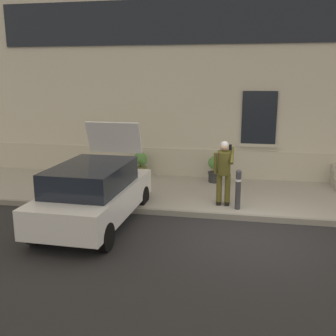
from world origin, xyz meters
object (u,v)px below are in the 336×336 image
object	(u,v)px
bollard_far_left	(84,180)
planter_charcoal	(215,168)
person_on_phone	(224,169)
bollard_near_person	(238,188)
planter_olive	(141,164)
hatchback_car_white	(94,192)

from	to	relation	value
bollard_far_left	planter_charcoal	world-z (taller)	bollard_far_left
person_on_phone	planter_charcoal	distance (m)	2.47
bollard_near_person	planter_olive	bearing A→B (deg)	139.44
person_on_phone	planter_olive	xyz separation A→B (m)	(-2.93, 2.63, -0.54)
hatchback_car_white	planter_charcoal	size ratio (longest dim) A/B	4.77
bollard_near_person	bollard_far_left	distance (m)	4.20
planter_olive	person_on_phone	bearing A→B (deg)	-41.92
bollard_far_left	person_on_phone	distance (m)	3.84
hatchback_car_white	person_on_phone	size ratio (longest dim) A/B	2.35
hatchback_car_white	bollard_far_left	bearing A→B (deg)	121.81
hatchback_car_white	planter_olive	xyz separation A→B (m)	(0.05, 4.18, -0.19)
planter_olive	planter_charcoal	bearing A→B (deg)	-5.76
hatchback_car_white	bollard_far_left	distance (m)	1.57
hatchback_car_white	person_on_phone	xyz separation A→B (m)	(2.98, 1.55, 0.35)
bollard_far_left	planter_olive	size ratio (longest dim) A/B	1.22
hatchback_car_white	bollard_far_left	xyz separation A→B (m)	(-0.83, 1.34, -0.09)
hatchback_car_white	bollard_near_person	distance (m)	3.63
hatchback_car_white	planter_charcoal	world-z (taller)	hatchback_car_white
bollard_near_person	planter_olive	world-z (taller)	bollard_near_person
hatchback_car_white	planter_charcoal	distance (m)	4.71
bollard_near_person	planter_olive	size ratio (longest dim) A/B	1.22
person_on_phone	planter_olive	size ratio (longest dim) A/B	2.03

